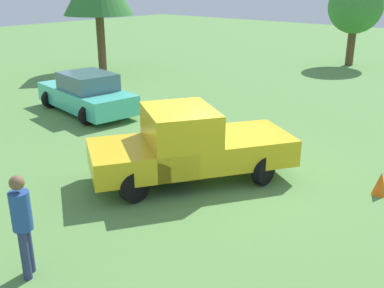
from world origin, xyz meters
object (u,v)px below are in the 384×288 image
person_bystander (22,221)px  sedan_near (87,94)px  pickup_truck (187,144)px  traffic_cone (380,184)px  tree_far_center (355,7)px

person_bystander → sedan_near: bearing=93.4°
pickup_truck → sedan_near: bearing=104.9°
traffic_cone → person_bystander: bearing=153.3°
pickup_truck → sedan_near: size_ratio=1.10×
sedan_near → pickup_truck: bearing=170.9°
pickup_truck → person_bystander: (-4.54, -0.49, 0.09)m
pickup_truck → person_bystander: size_ratio=2.83×
pickup_truck → sedan_near: 7.00m
person_bystander → tree_far_center: tree_far_center is taller
sedan_near → tree_far_center: bearing=-93.8°
tree_far_center → sedan_near: bearing=167.5°
traffic_cone → sedan_near: bearing=90.2°
person_bystander → tree_far_center: (22.37, 3.67, 2.18)m
person_bystander → traffic_cone: bearing=19.7°
sedan_near → traffic_cone: (0.03, -10.53, -0.40)m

